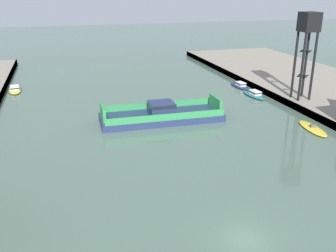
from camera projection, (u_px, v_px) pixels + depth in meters
The scene contains 7 objects.
ground_plane at pixel (245, 240), 32.83m from camera, with size 400.00×400.00×0.00m, color #4C6656.
chain_ferry at pixel (162, 115), 61.67m from camera, with size 20.03×7.14×3.30m.
moored_boat_near_left at pixel (313, 128), 57.98m from camera, with size 3.15×7.54×0.88m.
moored_boat_near_right at pixel (254, 94), 75.33m from camera, with size 2.58×7.14×1.28m.
moored_boat_mid_left at pixel (15, 89), 79.16m from camera, with size 3.19×7.74×1.21m.
moored_boat_mid_right at pixel (240, 85), 82.07m from camera, with size 2.42×6.79×1.24m.
crane_tower at pixel (308, 33), 65.68m from camera, with size 2.98×2.98×15.40m.
Camera 1 is at (-14.11, -24.32, 20.76)m, focal length 40.25 mm.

